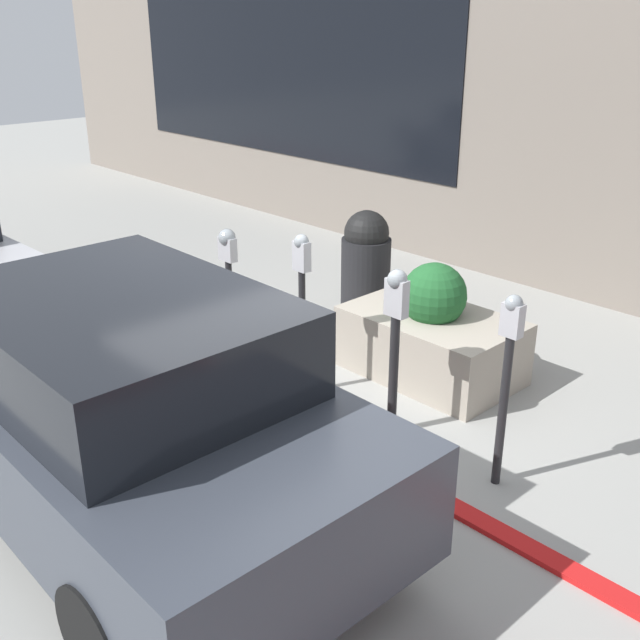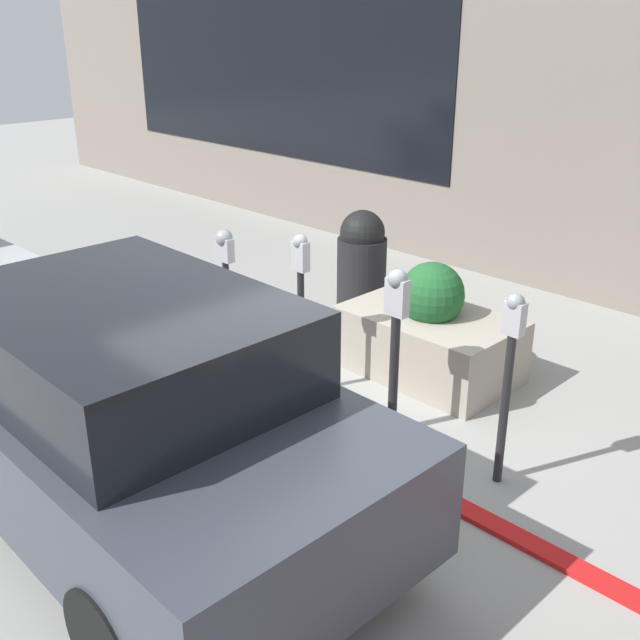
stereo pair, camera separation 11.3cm
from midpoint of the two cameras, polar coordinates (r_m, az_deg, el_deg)
name	(u,v)px [view 2 (the right image)]	position (r m, az deg, el deg)	size (l,w,h in m)	color
ground_plane	(311,424)	(6.48, -1.22, -7.90)	(40.00, 40.00, 0.00)	#999993
curb_strip	(304,425)	(6.42, -1.74, -8.00)	(24.50, 0.16, 0.04)	red
building_facade	(592,114)	(9.31, 19.70, 14.54)	(24.50, 0.17, 4.37)	slate
parking_meter_nearest	(509,363)	(5.43, 13.65, -3.22)	(0.15, 0.12, 1.50)	#232326
parking_meter_second	(396,325)	(5.96, 5.25, -0.41)	(0.19, 0.16, 1.44)	#232326
parking_meter_middle	(301,288)	(6.57, -1.97, 2.42)	(0.15, 0.13, 1.51)	#232326
parking_meter_fourth	(225,265)	(7.42, -7.65, 4.18)	(0.20, 0.17, 1.33)	#232326
planter_box	(429,335)	(7.23, 7.88, -1.15)	(1.62, 1.03, 1.13)	#A39989
parked_car_middle	(120,403)	(5.24, -15.63, -6.10)	(4.38, 1.95, 1.63)	#383D47
trash_bin	(362,266)	(8.42, 2.81, 4.16)	(0.56, 0.56, 1.27)	black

